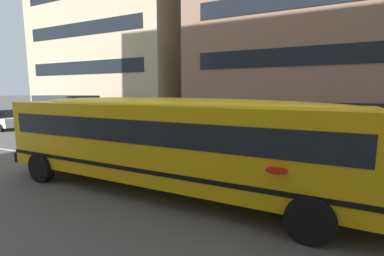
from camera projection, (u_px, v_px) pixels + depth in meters
ground_plane at (227, 185)px, 8.79m from camera, size 400.00×400.00×0.00m
sidewalk_far at (266, 146)px, 15.14m from camera, size 120.00×3.00×0.01m
lane_centreline at (227, 185)px, 8.79m from camera, size 110.00×0.16×0.01m
school_bus at (172, 137)px, 8.05m from camera, size 13.08×3.14×2.92m
parked_car_white_by_hydrant at (1, 119)px, 21.44m from camera, size 3.92×1.92×1.64m
box_truck at (75, 114)px, 17.98m from camera, size 6.10×2.61×2.82m
apartment_block_far_left at (133, 28)px, 28.08m from camera, size 15.09×13.91×19.70m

